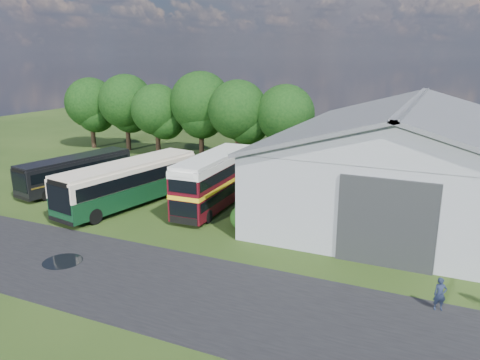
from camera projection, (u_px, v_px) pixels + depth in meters
The scene contains 17 objects.
ground at pixel (118, 247), 28.41m from camera, with size 120.00×120.00×0.00m, color #1C3210.
asphalt_road at pixel (127, 277), 24.57m from camera, with size 60.00×8.00×0.02m, color black.
puddle at pixel (63, 262), 26.38m from camera, with size 2.20×2.20×0.01m, color black.
storage_shed at pixel (410, 152), 35.34m from camera, with size 18.80×24.80×8.15m.
tree_far_left at pixel (91, 103), 57.28m from camera, with size 6.12×6.12×8.64m.
tree_left_a at pixel (126, 102), 55.63m from camera, with size 6.46×6.46×9.12m.
tree_left_b at pixel (157, 110), 52.90m from camera, with size 5.78×5.78×8.16m.
tree_mid at pixel (201, 102), 51.79m from camera, with size 6.80×6.80×9.60m.
tree_right_a at pixel (238, 110), 49.04m from camera, with size 6.26×6.26×8.83m.
tree_right_b at pixel (285, 114), 47.80m from camera, with size 5.98×5.98×8.45m.
shrub_front at pixel (243, 228), 31.43m from camera, with size 1.70×1.70×1.70m, color #194714.
shrub_mid at pixel (254, 219), 33.19m from camera, with size 1.60×1.60×1.60m, color #194714.
shrub_back at pixel (265, 211), 34.95m from camera, with size 1.80×1.80×1.80m, color #194714.
bus_green_single at pixel (129, 182), 35.89m from camera, with size 5.05×12.64×3.40m.
bus_maroon_double at pixel (214, 182), 35.21m from camera, with size 2.79×9.67×4.12m.
bus_dark_single at pixel (76, 172), 40.41m from camera, with size 4.31×10.53×2.83m.
visitor_a at pixel (440, 294), 21.21m from camera, with size 0.57×0.38×1.57m, color #182035.
Camera 1 is at (17.71, -20.90, 11.33)m, focal length 35.00 mm.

